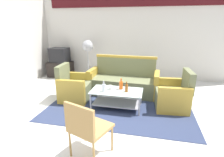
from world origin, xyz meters
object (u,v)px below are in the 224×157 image
Objects in this scene: pedestal_fan at (88,48)px; couch at (124,82)px; cup at (110,87)px; wicker_chair at (86,126)px; tv_stand at (61,69)px; armchair_left at (74,88)px; coffee_table at (117,96)px; armchair_right at (173,96)px; bottle_orange at (121,85)px; bottle_brown at (127,88)px; bottle_clear at (104,88)px; television at (59,55)px.

couch is at bearing -39.48° from pedestal_fan.
wicker_chair reaches higher than cup.
tv_stand is (-2.24, 1.98, -0.20)m from cup.
couch is 2.64m from tv_stand.
armchair_left is 1.13m from coffee_table.
couch is 1.44× the size of pedestal_fan.
pedestal_fan is at bearing -174.64° from armchair_left.
tv_stand is at bearing 143.35° from wicker_chair.
bottle_orange is at bearing 93.23° from armchair_right.
bottle_brown is 3.31m from tv_stand.
armchair_right is 0.77× the size of coffee_table.
bottle_orange is at bearing -53.17° from pedestal_fan.
pedestal_fan is at bearing 130.11° from wicker_chair.
bottle_orange reaches higher than bottle_brown.
tv_stand is 0.95× the size of wicker_chair.
coffee_table is at bearing 107.14° from wicker_chair.
bottle_orange is (0.07, 0.11, 0.23)m from coffee_table.
bottle_clear is 2.50m from pedestal_fan.
armchair_right reaches higher than bottle_brown.
coffee_table is 3.12m from tv_stand.
tv_stand is at bearing 138.58° from cup.
bottle_orange is at bearing 134.37° from bottle_brown.
television reaches higher than couch.
armchair_left reaches higher than tv_stand.
tv_stand is 0.50m from television.
armchair_left reaches higher than cup.
wicker_chair is at bearing -88.32° from cup.
bottle_clear is 0.38× the size of television.
television is (-1.29, 1.74, 0.47)m from armchair_left.
couch is 1.28m from armchair_left.
tv_stand is (-2.47, 1.89, -0.24)m from bottle_orange.
pedestal_fan reaches higher than television.
armchair_right reaches higher than bottle_clear.
pedestal_fan reaches higher than bottle_brown.
cup is at bearing -41.42° from tv_stand.
armchair_right is 4.02m from television.
coffee_table is at bearing 143.67° from television.
cup is 0.12× the size of wicker_chair.
television is at bearing -146.86° from armchair_left.
coffee_table is at bearing 172.25° from bottle_brown.
pedestal_fan is (-1.38, 2.05, 0.74)m from coffee_table.
coffee_table is 0.87× the size of pedestal_fan.
couch is at bearing 75.75° from bottle_clear.
pedestal_fan is at bearing 2.82° from tv_stand.
armchair_left and armchair_right have the same top height.
tv_stand is (-1.29, 1.74, -0.03)m from armchair_left.
bottle_clear is at bearing -168.58° from bottle_brown.
television is at bearing 142.53° from bottle_orange.
bottle_orange is at bearing -37.43° from tv_stand.
tv_stand reaches higher than coffee_table.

